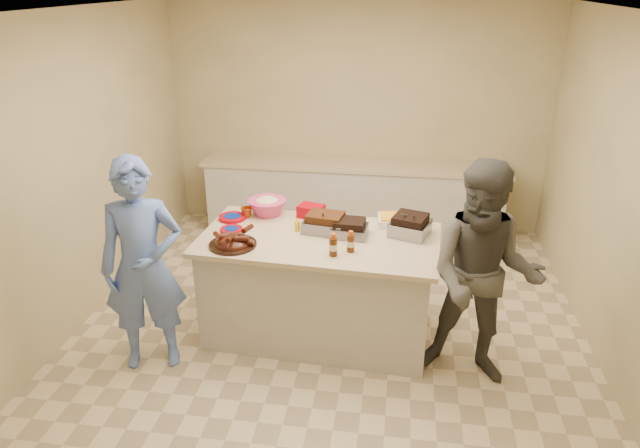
# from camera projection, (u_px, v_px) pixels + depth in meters

# --- Properties ---
(room) EXTENTS (4.50, 5.00, 2.70)m
(room) POSITION_uv_depth(u_px,v_px,m) (329.00, 331.00, 5.11)
(room) COLOR #C5B482
(room) RESTS_ON ground
(back_counter) EXTENTS (3.60, 0.64, 0.90)m
(back_counter) POSITION_uv_depth(u_px,v_px,m) (353.00, 198.00, 6.92)
(back_counter) COLOR beige
(back_counter) RESTS_ON ground
(island) EXTENTS (2.04, 1.16, 0.93)m
(island) POSITION_uv_depth(u_px,v_px,m) (319.00, 332.00, 5.10)
(island) COLOR beige
(island) RESTS_ON ground
(rib_platter) EXTENTS (0.39, 0.39, 0.15)m
(rib_platter) POSITION_uv_depth(u_px,v_px,m) (233.00, 246.00, 4.58)
(rib_platter) COLOR #46160B
(rib_platter) RESTS_ON island
(pulled_pork_tray) EXTENTS (0.38, 0.32, 0.10)m
(pulled_pork_tray) POSITION_uv_depth(u_px,v_px,m) (325.00, 231.00, 4.84)
(pulled_pork_tray) COLOR #47230F
(pulled_pork_tray) RESTS_ON island
(brisket_tray) EXTENTS (0.31, 0.26, 0.09)m
(brisket_tray) POSITION_uv_depth(u_px,v_px,m) (349.00, 236.00, 4.76)
(brisket_tray) COLOR black
(brisket_tray) RESTS_ON island
(roasting_pan) EXTENTS (0.38, 0.38, 0.12)m
(roasting_pan) POSITION_uv_depth(u_px,v_px,m) (409.00, 235.00, 4.78)
(roasting_pan) COLOR gray
(roasting_pan) RESTS_ON island
(coleslaw_bowl) EXTENTS (0.37, 0.37, 0.24)m
(coleslaw_bowl) POSITION_uv_depth(u_px,v_px,m) (267.00, 214.00, 5.19)
(coleslaw_bowl) COLOR #CC376E
(coleslaw_bowl) RESTS_ON island
(sausage_plate) EXTENTS (0.40, 0.40, 0.06)m
(sausage_plate) POSITION_uv_depth(u_px,v_px,m) (337.00, 223.00, 5.01)
(sausage_plate) COLOR silver
(sausage_plate) RESTS_ON island
(mac_cheese_dish) EXTENTS (0.35, 0.27, 0.09)m
(mac_cheese_dish) POSITION_uv_depth(u_px,v_px,m) (397.00, 224.00, 4.98)
(mac_cheese_dish) COLOR gold
(mac_cheese_dish) RESTS_ON island
(bbq_bottle_a) EXTENTS (0.07, 0.07, 0.19)m
(bbq_bottle_a) POSITION_uv_depth(u_px,v_px,m) (333.00, 255.00, 4.42)
(bbq_bottle_a) COLOR #452008
(bbq_bottle_a) RESTS_ON island
(bbq_bottle_b) EXTENTS (0.06, 0.06, 0.18)m
(bbq_bottle_b) POSITION_uv_depth(u_px,v_px,m) (350.00, 252.00, 4.49)
(bbq_bottle_b) COLOR #452008
(bbq_bottle_b) RESTS_ON island
(mustard_bottle) EXTENTS (0.05, 0.05, 0.12)m
(mustard_bottle) POSITION_uv_depth(u_px,v_px,m) (297.00, 231.00, 4.85)
(mustard_bottle) COLOR yellow
(mustard_bottle) RESTS_ON island
(sauce_bowl) EXTENTS (0.14, 0.05, 0.14)m
(sauce_bowl) POSITION_uv_depth(u_px,v_px,m) (310.00, 228.00, 4.91)
(sauce_bowl) COLOR silver
(sauce_bowl) RESTS_ON island
(plate_stack_large) EXTENTS (0.26, 0.26, 0.03)m
(plate_stack_large) POSITION_uv_depth(u_px,v_px,m) (232.00, 219.00, 5.08)
(plate_stack_large) COLOR #9A000C
(plate_stack_large) RESTS_ON island
(plate_stack_small) EXTENTS (0.21, 0.21, 0.03)m
(plate_stack_small) POSITION_uv_depth(u_px,v_px,m) (232.00, 231.00, 4.84)
(plate_stack_small) COLOR #9A000C
(plate_stack_small) RESTS_ON island
(plastic_cup) EXTENTS (0.11, 0.10, 0.10)m
(plastic_cup) POSITION_uv_depth(u_px,v_px,m) (247.00, 217.00, 5.12)
(plastic_cup) COLOR #862C06
(plastic_cup) RESTS_ON island
(basket_stack) EXTENTS (0.25, 0.22, 0.11)m
(basket_stack) POSITION_uv_depth(u_px,v_px,m) (311.00, 217.00, 5.13)
(basket_stack) COLOR #9A000C
(basket_stack) RESTS_ON island
(guest_blue) EXTENTS (1.13, 1.86, 0.42)m
(guest_blue) POSITION_uv_depth(u_px,v_px,m) (156.00, 359.00, 4.74)
(guest_blue) COLOR #5978CD
(guest_blue) RESTS_ON ground
(guest_gray) EXTENTS (1.16, 1.90, 0.67)m
(guest_gray) POSITION_uv_depth(u_px,v_px,m) (470.00, 374.00, 4.57)
(guest_gray) COLOR #514F49
(guest_gray) RESTS_ON ground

